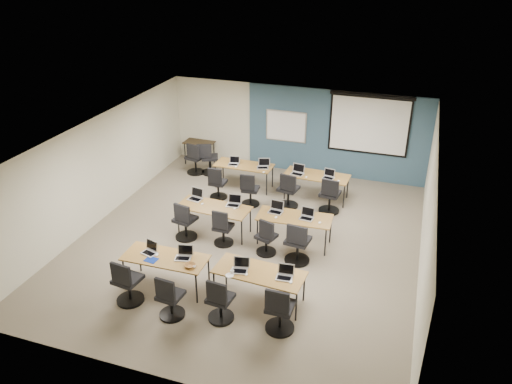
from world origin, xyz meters
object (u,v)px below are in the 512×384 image
(laptop_10, at_px, (298,172))
(laptop_9, at_px, (263,165))
(training_table_mid_left, at_px, (214,208))
(laptop_5, at_px, (234,203))
(training_table_mid_right, at_px, (295,218))
(laptop_1, at_px, (184,255))
(task_chair_3, at_px, (279,313))
(task_chair_6, at_px, (266,240))
(task_chair_1, at_px, (170,300))
(task_chair_5, at_px, (223,230))
(task_chair_7, at_px, (297,246))
(training_table_front_left, at_px, (165,259))
(training_table_front_right, at_px, (259,274))
(task_chair_0, at_px, (127,285))
(task_chair_10, at_px, (288,193))
(laptop_11, at_px, (329,176))
(training_table_back_right, at_px, (317,176))
(laptop_7, at_px, (307,216))
(task_chair_11, at_px, (330,198))
(laptop_8, at_px, (234,163))
(laptop_6, at_px, (276,209))
(task_chair_9, at_px, (250,192))
(spare_chair_a, at_px, (209,161))
(task_chair_2, at_px, (220,303))
(whiteboard, at_px, (286,126))
(spare_chair_b, at_px, (195,161))
(task_chair_8, at_px, (217,186))
(projector_screen, at_px, (370,121))
(training_table_back_left, at_px, (244,166))
(task_chair_4, at_px, (185,224))
(utility_table, at_px, (199,144))
(laptop_3, at_px, (285,274))
(laptop_4, at_px, (196,196))

(laptop_10, bearing_deg, laptop_9, -177.91)
(training_table_mid_left, distance_m, laptop_5, 0.51)
(training_table_mid_right, bearing_deg, laptop_1, -129.16)
(training_table_mid_right, distance_m, laptop_1, 2.93)
(task_chair_3, relative_size, task_chair_6, 1.08)
(task_chair_1, relative_size, task_chair_5, 1.02)
(laptop_5, bearing_deg, task_chair_7, -31.37)
(training_table_front_left, bearing_deg, task_chair_6, 47.17)
(training_table_front_right, relative_size, task_chair_0, 1.75)
(task_chair_10, relative_size, laptop_11, 3.41)
(training_table_back_right, distance_m, laptop_11, 0.37)
(laptop_7, height_order, task_chair_11, task_chair_11)
(laptop_8, bearing_deg, task_chair_10, -31.98)
(laptop_6, relative_size, task_chair_9, 0.34)
(spare_chair_a, bearing_deg, task_chair_2, -87.68)
(laptop_7, distance_m, laptop_10, 2.51)
(laptop_1, xyz_separation_m, laptop_7, (2.01, 2.41, -0.00))
(laptop_1, bearing_deg, training_table_mid_left, 83.30)
(task_chair_3, distance_m, laptop_11, 5.48)
(whiteboard, xyz_separation_m, spare_chair_b, (-2.59, -1.20, -1.02))
(training_table_mid_right, height_order, spare_chair_b, spare_chair_b)
(task_chair_8, relative_size, laptop_10, 2.80)
(projector_screen, distance_m, task_chair_6, 5.30)
(training_table_back_right, bearing_deg, whiteboard, 131.67)
(task_chair_11, bearing_deg, training_table_back_left, 171.04)
(projector_screen, bearing_deg, task_chair_4, -127.51)
(task_chair_0, distance_m, task_chair_11, 5.89)
(laptop_1, height_order, task_chair_3, task_chair_3)
(training_table_mid_right, xyz_separation_m, task_chair_4, (-2.56, -0.65, -0.26))
(task_chair_1, bearing_deg, whiteboard, 93.56)
(task_chair_3, xyz_separation_m, task_chair_5, (-2.11, 2.44, -0.03))
(training_table_back_left, distance_m, laptop_9, 0.60)
(training_table_front_left, relative_size, laptop_5, 5.37)
(training_table_front_left, xyz_separation_m, task_chair_5, (0.50, 1.88, -0.29))
(training_table_front_right, bearing_deg, task_chair_1, -142.14)
(task_chair_6, bearing_deg, task_chair_7, 11.25)
(laptop_6, height_order, task_chair_11, task_chair_11)
(laptop_11, xyz_separation_m, utility_table, (-4.51, 1.34, -0.13))
(training_table_front_left, relative_size, task_chair_1, 1.79)
(task_chair_5, xyz_separation_m, laptop_11, (1.94, 3.02, 0.39))
(whiteboard, bearing_deg, training_table_front_left, -96.19)
(task_chair_7, height_order, task_chair_8, task_chair_7)
(laptop_3, xyz_separation_m, laptop_9, (-2.00, 4.88, 0.00))
(whiteboard, relative_size, task_chair_11, 1.23)
(task_chair_8, bearing_deg, task_chair_2, -68.12)
(training_table_mid_left, relative_size, laptop_5, 5.45)
(training_table_mid_left, bearing_deg, task_chair_3, -45.74)
(task_chair_9, xyz_separation_m, task_chair_11, (2.15, 0.30, 0.03))
(laptop_4, relative_size, laptop_6, 1.03)
(training_table_mid_left, relative_size, laptop_8, 6.02)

